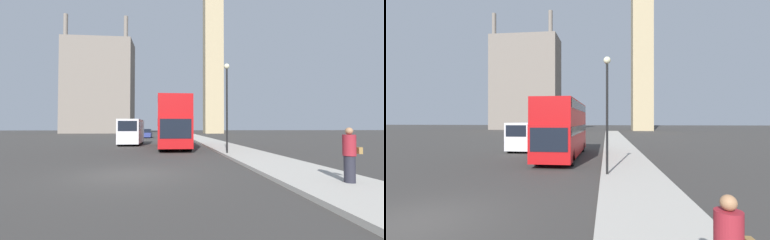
# 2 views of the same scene
# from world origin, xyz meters

# --- Properties ---
(ground_plane) EXTENTS (300.00, 300.00, 0.00)m
(ground_plane) POSITION_xyz_m (0.00, 0.00, 0.00)
(ground_plane) COLOR #383533
(sidewalk_strip) EXTENTS (3.14, 120.00, 0.15)m
(sidewalk_strip) POSITION_xyz_m (6.57, 0.00, 0.07)
(sidewalk_strip) COLOR #ADA89E
(sidewalk_strip) RESTS_ON ground_plane
(building_block_distant) EXTENTS (20.70, 10.41, 35.61)m
(building_block_distant) POSITION_xyz_m (-20.17, 72.93, 14.65)
(building_block_distant) COLOR slate
(building_block_distant) RESTS_ON ground_plane
(red_double_decker_bus) EXTENTS (2.54, 10.39, 4.22)m
(red_double_decker_bus) POSITION_xyz_m (2.03, 13.00, 2.36)
(red_double_decker_bus) COLOR #B71114
(red_double_decker_bus) RESTS_ON ground_plane
(white_van) EXTENTS (2.10, 5.33, 2.61)m
(white_van) POSITION_xyz_m (-2.29, 16.90, 1.40)
(white_van) COLOR silver
(white_van) RESTS_ON ground_plane
(street_lamp) EXTENTS (0.36, 0.36, 5.84)m
(street_lamp) POSITION_xyz_m (5.32, 6.37, 3.97)
(street_lamp) COLOR black
(street_lamp) RESTS_ON sidewalk_strip
(parked_sedan) EXTENTS (1.72, 4.25, 1.54)m
(parked_sedan) POSITION_xyz_m (-2.26, 35.29, 0.68)
(parked_sedan) COLOR navy
(parked_sedan) RESTS_ON ground_plane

